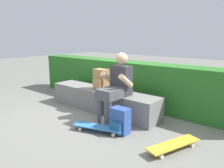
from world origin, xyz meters
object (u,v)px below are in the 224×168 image
(backpack_on_bench, at_px, (101,80))
(skateboard_near_person, at_px, (98,127))
(person_skater, at_px, (116,85))
(backpack_on_ground, at_px, (120,121))
(bench_main, at_px, (102,100))
(skateboard_beside_bench, at_px, (174,145))

(backpack_on_bench, bearing_deg, skateboard_near_person, -49.80)
(person_skater, bearing_deg, backpack_on_bench, 159.36)
(backpack_on_bench, height_order, backpack_on_ground, backpack_on_bench)
(bench_main, height_order, skateboard_beside_bench, bench_main)
(skateboard_near_person, relative_size, skateboard_beside_bench, 1.00)
(bench_main, relative_size, skateboard_near_person, 2.96)
(person_skater, bearing_deg, backpack_on_ground, -45.16)
(skateboard_beside_bench, bearing_deg, bench_main, 162.39)
(skateboard_near_person, height_order, skateboard_beside_bench, same)
(skateboard_beside_bench, height_order, backpack_on_bench, backpack_on_bench)
(person_skater, height_order, backpack_on_bench, person_skater)
(skateboard_beside_bench, xyz_separation_m, backpack_on_ground, (-0.85, -0.05, 0.12))
(person_skater, bearing_deg, skateboard_beside_bench, -15.43)
(person_skater, bearing_deg, skateboard_near_person, -80.23)
(skateboard_near_person, distance_m, skateboard_beside_bench, 1.16)
(skateboard_beside_bench, bearing_deg, person_skater, 164.57)
(backpack_on_ground, bearing_deg, person_skater, 134.84)
(skateboard_near_person, xyz_separation_m, backpack_on_bench, (-0.65, 0.78, 0.55))
(bench_main, distance_m, backpack_on_bench, 0.41)
(skateboard_beside_bench, bearing_deg, backpack_on_bench, 162.92)
(backpack_on_ground, bearing_deg, backpack_on_bench, 147.65)
(backpack_on_bench, xyz_separation_m, backpack_on_ground, (0.94, -0.60, -0.43))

